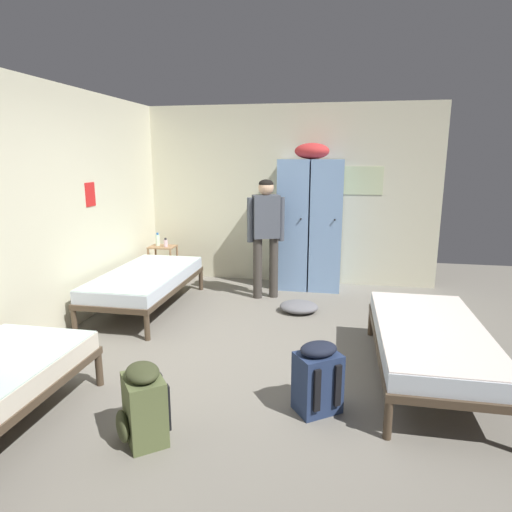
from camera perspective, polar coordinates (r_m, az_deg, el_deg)
ground_plane at (r=4.32m, az=-0.71°, el=-13.21°), size 8.93×8.93×0.00m
room_backdrop at (r=5.45m, az=-10.70°, el=6.46°), size 4.37×5.64×2.63m
locker_bank at (r=6.40m, az=6.98°, el=4.36°), size 0.90×0.55×2.07m
shelf_unit at (r=6.85m, az=-11.87°, el=-0.58°), size 0.38×0.30×0.57m
bed_right at (r=4.10m, az=21.53°, el=-9.81°), size 0.90×1.90×0.49m
bed_left_rear at (r=5.71m, az=-14.03°, el=-2.99°), size 0.90×1.90×0.49m
person_traveler at (r=5.88m, az=1.28°, el=3.67°), size 0.48×0.31×1.60m
water_bottle at (r=6.84m, az=-12.54°, el=2.04°), size 0.06×0.06×0.20m
lotion_bottle at (r=6.73m, az=-11.56°, el=1.66°), size 0.06×0.06×0.14m
backpack_navy at (r=3.48m, az=7.85°, el=-15.33°), size 0.41×0.41×0.55m
backpack_olive at (r=3.21m, az=-14.36°, el=-18.15°), size 0.42×0.41×0.55m
clothes_pile_grey at (r=5.55m, az=5.55°, el=-6.51°), size 0.48×0.42×0.13m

